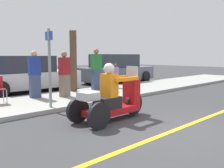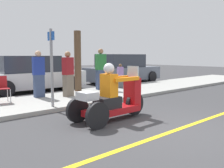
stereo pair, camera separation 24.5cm
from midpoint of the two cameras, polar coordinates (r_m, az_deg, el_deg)
ground_plane at (r=5.56m, az=15.45°, el=-10.22°), size 60.00×60.00×0.00m
lane_stripe at (r=5.24m, az=13.05°, el=-11.17°), size 24.00×0.12×0.01m
sidewalk_strip at (r=8.82m, az=-10.68°, el=-3.50°), size 28.00×2.80×0.12m
motorcycle_trike at (r=6.11m, az=1.21°, el=-3.68°), size 2.17×0.85×1.40m
spectator_with_child at (r=9.01m, az=-9.24°, el=2.09°), size 0.43×0.32×1.61m
spectator_near_curb at (r=11.22m, az=2.53°, el=1.77°), size 0.30×0.23×1.09m
spectator_by_tree at (r=9.04m, az=-15.67°, el=2.01°), size 0.42×0.29×1.63m
spectator_mid_group at (r=10.70m, az=-1.93°, el=3.24°), size 0.46×0.33×1.75m
folding_chair_set_back at (r=8.43m, az=-23.39°, el=-0.51°), size 0.52×0.52×0.82m
parked_car_lot_left at (r=11.56m, az=-17.44°, el=2.05°), size 4.57×1.99×1.57m
parked_car_lot_right at (r=14.48m, az=2.90°, el=3.33°), size 4.59×2.04×1.65m
tree_trunk at (r=10.29m, az=-7.16°, el=5.18°), size 0.28×0.28×2.45m
street_sign at (r=7.21m, az=-12.68°, el=4.30°), size 0.08×0.36×2.20m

